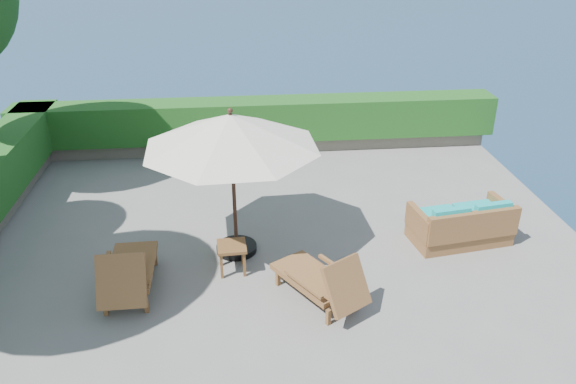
{
  "coord_description": "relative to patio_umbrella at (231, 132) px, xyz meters",
  "views": [
    {
      "loc": [
        -0.59,
        -8.28,
        5.67
      ],
      "look_at": [
        0.3,
        0.8,
        1.1
      ],
      "focal_mm": 35.0,
      "sensor_mm": 36.0,
      "label": 1
    }
  ],
  "objects": [
    {
      "name": "ground",
      "position": [
        0.68,
        -0.64,
        -2.35
      ],
      "size": [
        12.0,
        12.0,
        0.0
      ],
      "primitive_type": "plane",
      "color": "slate",
      "rests_on": "ground"
    },
    {
      "name": "foundation",
      "position": [
        0.68,
        -0.64,
        -3.9
      ],
      "size": [
        12.0,
        12.0,
        3.0
      ],
      "primitive_type": "cube",
      "color": "#4F473E",
      "rests_on": "ocean"
    },
    {
      "name": "planter_wall_far",
      "position": [
        0.68,
        4.96,
        -2.17
      ],
      "size": [
        12.0,
        0.6,
        0.36
      ],
      "primitive_type": "cube",
      "color": "gray",
      "rests_on": "ground"
    },
    {
      "name": "hedge_far",
      "position": [
        0.68,
        4.96,
        -1.5
      ],
      "size": [
        12.4,
        0.9,
        1.0
      ],
      "primitive_type": "cube",
      "color": "#1E4C15",
      "rests_on": "planter_wall_far"
    },
    {
      "name": "patio_umbrella",
      "position": [
        0.0,
        0.0,
        0.0
      ],
      "size": [
        3.97,
        3.97,
        2.78
      ],
      "rotation": [
        0.0,
        0.0,
        -0.35
      ],
      "color": "black",
      "rests_on": "ground"
    },
    {
      "name": "lounge_left",
      "position": [
        -1.76,
        -1.16,
        -1.91
      ],
      "size": [
        0.85,
        1.82,
        1.05
      ],
      "rotation": [
        0.0,
        0.0,
        0.01
      ],
      "color": "brown",
      "rests_on": "ground"
    },
    {
      "name": "lounge_right",
      "position": [
        1.36,
        -1.67,
        -1.93
      ],
      "size": [
        1.51,
        1.83,
        0.99
      ],
      "rotation": [
        0.0,
        0.0,
        0.56
      ],
      "color": "brown",
      "rests_on": "ground"
    },
    {
      "name": "side_table",
      "position": [
        -0.08,
        -0.65,
        -1.91
      ],
      "size": [
        0.52,
        0.52,
        0.53
      ],
      "rotation": [
        0.0,
        0.0,
        0.05
      ],
      "color": "brown",
      "rests_on": "ground"
    },
    {
      "name": "wicker_loveseat",
      "position": [
        4.26,
        -0.09,
        -1.99
      ],
      "size": [
        1.97,
        1.21,
        0.91
      ],
      "rotation": [
        0.0,
        0.0,
        0.15
      ],
      "color": "brown",
      "rests_on": "ground"
    }
  ]
}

